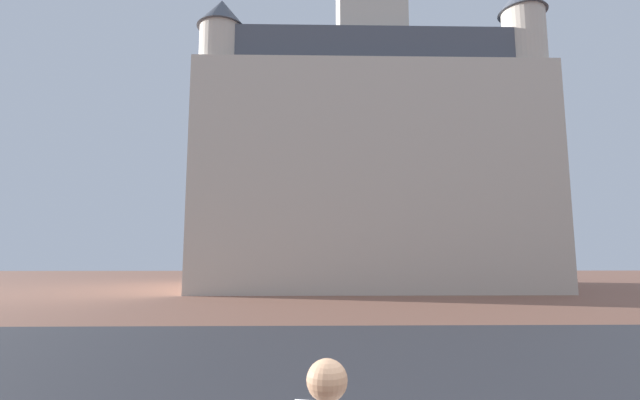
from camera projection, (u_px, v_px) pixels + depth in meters
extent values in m
plane|color=#93604C|center=(324.00, 341.00, 11.83)|extent=(120.00, 120.00, 0.00)
cube|color=#38383D|center=(326.00, 354.00, 10.18)|extent=(120.00, 8.53, 0.00)
cube|color=beige|center=(364.00, 190.00, 34.04)|extent=(23.42, 15.20, 14.85)
cube|color=#4C515B|center=(363.00, 85.00, 35.15)|extent=(21.55, 13.99, 2.40)
cube|color=beige|center=(371.00, 86.00, 35.16)|extent=(5.25, 5.25, 32.00)
cylinder|color=beige|center=(217.00, 156.00, 27.94)|extent=(2.80, 2.80, 17.42)
cone|color=#4C515B|center=(222.00, 14.00, 29.20)|extent=(3.20, 3.20, 2.00)
cylinder|color=beige|center=(531.00, 147.00, 28.46)|extent=(2.80, 2.80, 18.76)
sphere|color=#9E7556|center=(327.00, 380.00, 2.30)|extent=(0.22, 0.22, 0.22)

